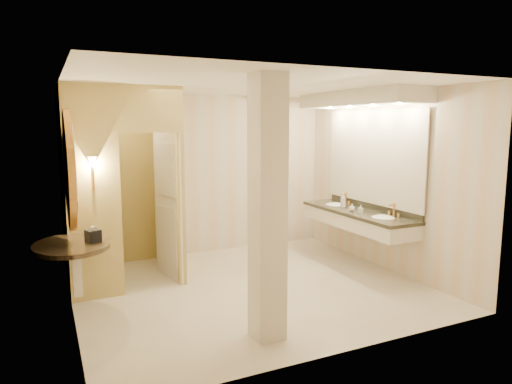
% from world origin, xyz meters
% --- Properties ---
extents(floor, '(4.50, 4.50, 0.00)m').
position_xyz_m(floor, '(0.00, 0.00, 0.00)').
color(floor, beige).
rests_on(floor, ground).
extents(ceiling, '(4.50, 4.50, 0.00)m').
position_xyz_m(ceiling, '(0.00, 0.00, 2.70)').
color(ceiling, white).
rests_on(ceiling, wall_back).
extents(wall_back, '(4.50, 0.02, 2.70)m').
position_xyz_m(wall_back, '(0.00, 2.00, 1.35)').
color(wall_back, beige).
rests_on(wall_back, floor).
extents(wall_front, '(4.50, 0.02, 2.70)m').
position_xyz_m(wall_front, '(0.00, -2.00, 1.35)').
color(wall_front, beige).
rests_on(wall_front, floor).
extents(wall_left, '(0.02, 4.00, 2.70)m').
position_xyz_m(wall_left, '(-2.25, 0.00, 1.35)').
color(wall_left, beige).
rests_on(wall_left, floor).
extents(wall_right, '(0.02, 4.00, 2.70)m').
position_xyz_m(wall_right, '(2.25, 0.00, 1.35)').
color(wall_right, beige).
rests_on(wall_right, floor).
extents(toilet_closet, '(1.50, 1.55, 2.70)m').
position_xyz_m(toilet_closet, '(-1.11, 0.97, 1.39)').
color(toilet_closet, '#D4BE6F').
rests_on(toilet_closet, floor).
extents(wall_sconce, '(0.14, 0.14, 0.42)m').
position_xyz_m(wall_sconce, '(-1.93, 0.43, 1.73)').
color(wall_sconce, gold).
rests_on(wall_sconce, toilet_closet).
extents(vanity, '(0.75, 2.38, 2.09)m').
position_xyz_m(vanity, '(1.98, 0.26, 1.63)').
color(vanity, beige).
rests_on(vanity, floor).
extents(console_shelf, '(1.04, 1.04, 1.97)m').
position_xyz_m(console_shelf, '(-2.21, 0.00, 1.35)').
color(console_shelf, black).
rests_on(console_shelf, floor).
extents(pillar, '(0.31, 0.31, 2.70)m').
position_xyz_m(pillar, '(-0.45, -1.38, 1.35)').
color(pillar, beige).
rests_on(pillar, floor).
extents(tissue_box, '(0.18, 0.18, 0.14)m').
position_xyz_m(tissue_box, '(-2.00, -0.06, 0.95)').
color(tissue_box, black).
rests_on(tissue_box, console_shelf).
extents(toilet, '(0.42, 0.73, 0.75)m').
position_xyz_m(toilet, '(-1.94, 1.32, 0.37)').
color(toilet, white).
rests_on(toilet, floor).
extents(soap_bottle_a, '(0.06, 0.06, 0.12)m').
position_xyz_m(soap_bottle_a, '(1.85, 0.05, 0.94)').
color(soap_bottle_a, beige).
rests_on(soap_bottle_a, vanity).
extents(soap_bottle_b, '(0.11, 0.11, 0.12)m').
position_xyz_m(soap_bottle_b, '(1.82, 0.23, 0.93)').
color(soap_bottle_b, silver).
rests_on(soap_bottle_b, vanity).
extents(soap_bottle_c, '(0.11, 0.11, 0.22)m').
position_xyz_m(soap_bottle_c, '(1.91, 0.58, 0.99)').
color(soap_bottle_c, '#C6B28C').
rests_on(soap_bottle_c, vanity).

